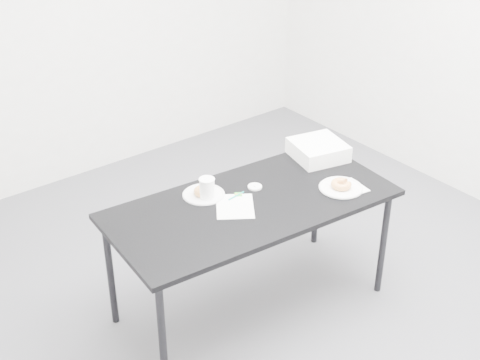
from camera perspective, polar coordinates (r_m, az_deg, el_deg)
floor at (r=4.07m, az=1.17°, el=-9.65°), size 4.00×4.00×0.00m
wall_back at (r=5.01m, az=-13.72°, el=14.70°), size 4.00×0.02×2.70m
table at (r=3.60m, az=1.00°, el=-2.61°), size 1.61×0.85×0.71m
scorecard at (r=3.53m, az=-0.43°, el=-2.26°), size 0.30×0.32×0.00m
logo_patch at (r=3.63m, az=-0.14°, el=-1.23°), size 0.06×0.06×0.00m
pen at (r=3.61m, az=-0.32°, el=-1.35°), size 0.12×0.02×0.01m
napkin at (r=3.74m, az=9.26°, el=-0.68°), size 0.19×0.19×0.00m
plate_near at (r=3.73m, az=8.61°, el=-0.65°), size 0.24×0.24×0.01m
donut_near at (r=3.72m, az=8.63°, el=-0.36°), size 0.14×0.14×0.04m
plate_far at (r=3.64m, az=-3.12°, el=-1.24°), size 0.23×0.23×0.01m
donut_far at (r=3.63m, az=-3.13°, el=-0.96°), size 0.12×0.12×0.04m
coffee_cup at (r=3.58m, az=-2.83°, el=-0.73°), size 0.08×0.08×0.12m
cup_lid at (r=3.70m, az=1.28°, el=-0.59°), size 0.08×0.08×0.01m
bakery_box at (r=4.02m, az=6.68°, el=2.57°), size 0.35×0.35×0.10m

